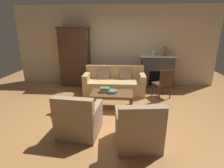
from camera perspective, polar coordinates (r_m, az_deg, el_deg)
The scene contains 14 objects.
ground_plane at distance 4.49m, azimuth -1.27°, elevation -9.39°, with size 9.60×9.60×0.00m, color #B27A47.
back_wall at distance 6.57m, azimuth 0.89°, elevation 12.08°, with size 7.20×0.10×2.80m, color beige.
fireplace at distance 6.55m, azimuth 14.42°, elevation 4.11°, with size 1.26×0.48×1.12m.
armoire at distance 6.53m, azimuth -11.80°, elevation 8.51°, with size 1.06×0.57×2.08m.
couch at distance 5.73m, azimuth 0.77°, elevation 0.17°, with size 1.94×0.90×0.86m.
coffee_table at distance 4.64m, azimuth -0.08°, elevation -3.48°, with size 1.10×0.60×0.42m.
fruit_bowl at distance 4.63m, azimuth -0.02°, elevation -2.43°, with size 0.28×0.28×0.06m, color slate.
book_stack at distance 4.65m, azimuth -2.39°, elevation -1.91°, with size 0.26×0.19×0.13m.
mantel_vase_cream at distance 6.38m, azimuth 13.29°, elevation 9.87°, with size 0.11×0.11×0.21m, color beige.
mantel_vase_terracotta at distance 6.44m, azimuth 16.53°, elevation 10.17°, with size 0.13×0.13×0.32m, color #A86042.
armchair_near_left at distance 3.60m, azimuth -10.64°, elevation -11.34°, with size 0.84×0.84×0.88m.
armchair_near_right at distance 3.28m, azimuth 8.41°, elevation -14.32°, with size 0.86×0.86×0.88m.
side_chair_wooden at distance 5.44m, azimuth 16.35°, elevation 0.62°, with size 0.58×0.58×0.90m.
dog at distance 4.46m, azimuth -16.04°, elevation -6.80°, with size 0.49×0.41×0.39m.
Camera 1 is at (0.41, -3.98, 2.04)m, focal length 28.37 mm.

